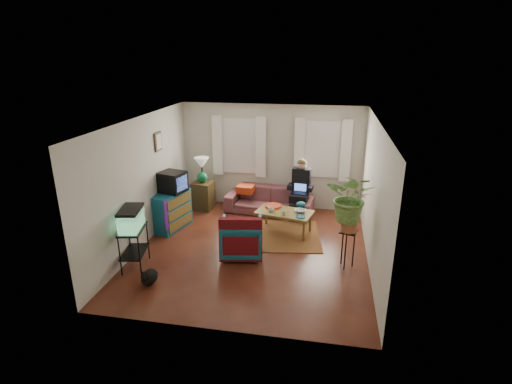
% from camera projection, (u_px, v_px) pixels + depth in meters
% --- Properties ---
extents(floor, '(4.50, 5.00, 0.01)m').
position_uv_depth(floor, '(252.00, 250.00, 8.05)').
color(floor, '#4F2B14').
rests_on(floor, ground).
extents(ceiling, '(4.50, 5.00, 0.01)m').
position_uv_depth(ceiling, '(252.00, 121.00, 7.19)').
color(ceiling, white).
rests_on(ceiling, wall_back).
extents(wall_back, '(4.50, 0.01, 2.60)m').
position_uv_depth(wall_back, '(271.00, 157.00, 9.94)').
color(wall_back, silver).
rests_on(wall_back, floor).
extents(wall_front, '(4.50, 0.01, 2.60)m').
position_uv_depth(wall_front, '(217.00, 249.00, 5.30)').
color(wall_front, silver).
rests_on(wall_front, floor).
extents(wall_left, '(0.01, 5.00, 2.60)m').
position_uv_depth(wall_left, '(142.00, 182.00, 8.00)').
color(wall_left, silver).
rests_on(wall_left, floor).
extents(wall_right, '(0.01, 5.00, 2.60)m').
position_uv_depth(wall_right, '(374.00, 196.00, 7.24)').
color(wall_right, silver).
rests_on(wall_right, floor).
extents(window_left, '(1.08, 0.04, 1.38)m').
position_uv_depth(window_left, '(240.00, 146.00, 9.97)').
color(window_left, white).
rests_on(window_left, wall_back).
extents(window_right, '(1.08, 0.04, 1.38)m').
position_uv_depth(window_right, '(322.00, 149.00, 9.62)').
color(window_right, white).
rests_on(window_right, wall_back).
extents(curtains_left, '(1.36, 0.06, 1.50)m').
position_uv_depth(curtains_left, '(239.00, 147.00, 9.90)').
color(curtains_left, white).
rests_on(curtains_left, wall_back).
extents(curtains_right, '(1.36, 0.06, 1.50)m').
position_uv_depth(curtains_right, '(322.00, 150.00, 9.55)').
color(curtains_right, white).
rests_on(curtains_right, wall_back).
extents(picture_frame, '(0.04, 0.32, 0.40)m').
position_uv_depth(picture_frame, '(159.00, 142.00, 8.57)').
color(picture_frame, '#3D2616').
rests_on(picture_frame, wall_left).
extents(area_rug, '(2.20, 1.86, 0.01)m').
position_uv_depth(area_rug, '(273.00, 235.00, 8.68)').
color(area_rug, maroon).
rests_on(area_rug, floor).
extents(sofa, '(2.19, 1.06, 0.83)m').
position_uv_depth(sofa, '(269.00, 196.00, 9.81)').
color(sofa, brown).
rests_on(sofa, floor).
extents(seated_person, '(0.60, 0.70, 1.26)m').
position_uv_depth(seated_person, '(300.00, 191.00, 9.53)').
color(seated_person, black).
rests_on(seated_person, sofa).
extents(side_table, '(0.53, 0.53, 0.70)m').
position_uv_depth(side_table, '(203.00, 195.00, 10.06)').
color(side_table, '#392315').
rests_on(side_table, floor).
extents(table_lamp, '(0.40, 0.40, 0.64)m').
position_uv_depth(table_lamp, '(202.00, 171.00, 9.84)').
color(table_lamp, white).
rests_on(table_lamp, side_table).
extents(dresser, '(0.70, 1.03, 0.85)m').
position_uv_depth(dresser, '(171.00, 210.00, 8.92)').
color(dresser, '#125D6F').
rests_on(dresser, floor).
extents(crt_tv, '(0.62, 0.59, 0.45)m').
position_uv_depth(crt_tv, '(172.00, 182.00, 8.77)').
color(crt_tv, black).
rests_on(crt_tv, dresser).
extents(aquarium_stand, '(0.51, 0.75, 0.77)m').
position_uv_depth(aquarium_stand, '(134.00, 248.00, 7.30)').
color(aquarium_stand, black).
rests_on(aquarium_stand, floor).
extents(aquarium, '(0.46, 0.68, 0.41)m').
position_uv_depth(aquarium, '(131.00, 218.00, 7.10)').
color(aquarium, '#7FD899').
rests_on(aquarium, aquarium_stand).
extents(black_cat, '(0.27, 0.40, 0.33)m').
position_uv_depth(black_cat, '(149.00, 276.00, 6.81)').
color(black_cat, black).
rests_on(black_cat, floor).
extents(armchair, '(0.89, 0.85, 0.80)m').
position_uv_depth(armchair, '(241.00, 236.00, 7.74)').
color(armchair, '#105E64').
rests_on(armchair, floor).
extents(serape_throw, '(0.82, 0.32, 0.66)m').
position_uv_depth(serape_throw, '(241.00, 235.00, 7.39)').
color(serape_throw, '#9E0A0A').
rests_on(serape_throw, armchair).
extents(coffee_table, '(1.31, 0.90, 0.49)m').
position_uv_depth(coffee_table, '(284.00, 222.00, 8.76)').
color(coffee_table, brown).
rests_on(coffee_table, floor).
extents(cup_a, '(0.16, 0.16, 0.11)m').
position_uv_depth(cup_a, '(271.00, 209.00, 8.66)').
color(cup_a, white).
rests_on(cup_a, coffee_table).
extents(cup_b, '(0.13, 0.13, 0.10)m').
position_uv_depth(cup_b, '(284.00, 213.00, 8.47)').
color(cup_b, beige).
rests_on(cup_b, coffee_table).
extents(bowl, '(0.28, 0.28, 0.06)m').
position_uv_depth(bowl, '(300.00, 211.00, 8.64)').
color(bowl, white).
rests_on(bowl, coffee_table).
extents(snack_tray, '(0.44, 0.44, 0.04)m').
position_uv_depth(snack_tray, '(273.00, 206.00, 8.93)').
color(snack_tray, '#B21414').
rests_on(snack_tray, coffee_table).
extents(birdcage, '(0.23, 0.23, 0.35)m').
position_uv_depth(birdcage, '(301.00, 209.00, 8.32)').
color(birdcage, '#115B6B').
rests_on(birdcage, coffee_table).
extents(plant_stand, '(0.38, 0.38, 0.73)m').
position_uv_depth(plant_stand, '(347.00, 249.00, 7.30)').
color(plant_stand, black).
rests_on(plant_stand, floor).
extents(potted_plant, '(0.99, 0.92, 0.92)m').
position_uv_depth(potted_plant, '(351.00, 205.00, 7.02)').
color(potted_plant, '#599947').
rests_on(potted_plant, plant_stand).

